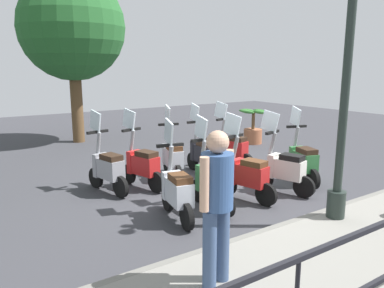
% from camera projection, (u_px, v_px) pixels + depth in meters
% --- Properties ---
extents(ground_plane, '(28.00, 28.00, 0.00)m').
position_uv_depth(ground_plane, '(219.00, 188.00, 7.35)').
color(ground_plane, '#38383D').
extents(promenade_walkway, '(2.20, 20.00, 0.15)m').
position_uv_depth(promenade_walkway, '(370.00, 247.00, 4.77)').
color(promenade_walkway, gray).
rests_on(promenade_walkway, ground_plane).
extents(lamp_post_near, '(0.26, 0.90, 3.96)m').
position_uv_depth(lamp_post_near, '(345.00, 99.00, 5.18)').
color(lamp_post_near, '#232D28').
rests_on(lamp_post_near, promenade_walkway).
extents(pedestrian_distant, '(0.40, 0.47, 1.59)m').
position_uv_depth(pedestrian_distant, '(217.00, 197.00, 3.64)').
color(pedestrian_distant, '#384C70').
rests_on(pedestrian_distant, promenade_walkway).
extents(tree_distant, '(3.17, 3.17, 5.07)m').
position_uv_depth(tree_distant, '(72.00, 28.00, 11.19)').
color(tree_distant, brown).
rests_on(tree_distant, ground_plane).
extents(potted_palm, '(1.06, 0.66, 1.05)m').
position_uv_depth(potted_palm, '(253.00, 129.00, 11.54)').
color(potted_palm, '#9E5B3D').
rests_on(potted_palm, ground_plane).
extents(scooter_near_0, '(1.20, 0.55, 1.54)m').
position_uv_depth(scooter_near_0, '(302.00, 160.00, 7.54)').
color(scooter_near_0, black).
rests_on(scooter_near_0, ground_plane).
extents(scooter_near_1, '(1.20, 0.53, 1.54)m').
position_uv_depth(scooter_near_1, '(284.00, 168.00, 6.95)').
color(scooter_near_1, black).
rests_on(scooter_near_1, ground_plane).
extents(scooter_near_2, '(1.21, 0.51, 1.54)m').
position_uv_depth(scooter_near_2, '(247.00, 174.00, 6.55)').
color(scooter_near_2, black).
rests_on(scooter_near_2, ground_plane).
extents(scooter_near_3, '(1.23, 0.44, 1.54)m').
position_uv_depth(scooter_near_3, '(212.00, 181.00, 6.15)').
color(scooter_near_3, black).
rests_on(scooter_near_3, ground_plane).
extents(scooter_near_4, '(1.22, 0.48, 1.54)m').
position_uv_depth(scooter_near_4, '(177.00, 190.00, 5.71)').
color(scooter_near_4, black).
rests_on(scooter_near_4, ground_plane).
extents(scooter_far_0, '(1.21, 0.52, 1.54)m').
position_uv_depth(scooter_far_0, '(232.00, 148.00, 8.72)').
color(scooter_far_0, black).
rests_on(scooter_far_0, ground_plane).
extents(scooter_far_1, '(1.23, 0.44, 1.54)m').
position_uv_depth(scooter_far_1, '(202.00, 153.00, 8.20)').
color(scooter_far_1, black).
rests_on(scooter_far_1, ground_plane).
extents(scooter_far_2, '(1.21, 0.52, 1.54)m').
position_uv_depth(scooter_far_2, '(172.00, 157.00, 7.84)').
color(scooter_far_2, black).
rests_on(scooter_far_2, ground_plane).
extents(scooter_far_3, '(1.21, 0.53, 1.54)m').
position_uv_depth(scooter_far_3, '(142.00, 164.00, 7.23)').
color(scooter_far_3, black).
rests_on(scooter_far_3, ground_plane).
extents(scooter_far_4, '(1.22, 0.49, 1.54)m').
position_uv_depth(scooter_far_4, '(107.00, 168.00, 6.97)').
color(scooter_far_4, black).
rests_on(scooter_far_4, ground_plane).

